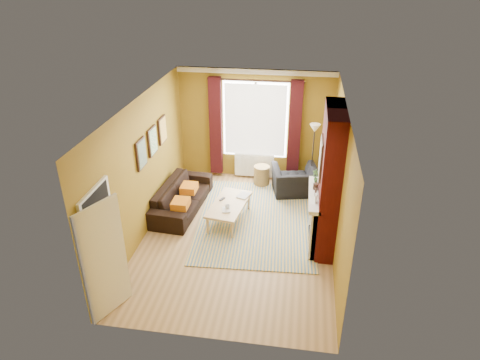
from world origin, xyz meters
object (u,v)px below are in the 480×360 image
(armchair, at_px, (295,181))
(coffee_table, at_px, (229,205))
(floor_lamp, at_px, (314,139))
(wicker_stool, at_px, (262,175))
(sofa, at_px, (182,196))

(armchair, xyz_separation_m, coffee_table, (-1.35, -1.46, 0.06))
(floor_lamp, bearing_deg, armchair, -152.62)
(wicker_stool, bearing_deg, floor_lamp, -7.62)
(sofa, xyz_separation_m, coffee_table, (1.15, -0.36, 0.09))
(armchair, relative_size, wicker_stool, 2.11)
(floor_lamp, bearing_deg, sofa, -155.67)
(wicker_stool, distance_m, floor_lamp, 1.65)
(sofa, distance_m, armchair, 2.72)
(sofa, bearing_deg, armchair, -61.68)
(sofa, bearing_deg, wicker_stool, -44.15)
(sofa, relative_size, wicker_stool, 4.29)
(wicker_stool, bearing_deg, coffee_table, -105.67)
(armchair, bearing_deg, coffee_table, 34.80)
(coffee_table, height_order, wicker_stool, wicker_stool)
(sofa, height_order, floor_lamp, floor_lamp)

